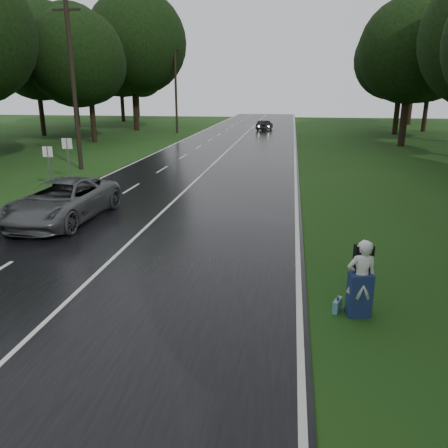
{
  "coord_description": "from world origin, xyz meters",
  "views": [
    {
      "loc": [
        5.42,
        -8.49,
        5.18
      ],
      "look_at": [
        3.44,
        4.76,
        1.1
      ],
      "focal_mm": 35.65,
      "sensor_mm": 36.0,
      "label": 1
    }
  ],
  "objects": [
    {
      "name": "tree_left_f",
      "position": [
        -14.68,
        48.58,
        0.0
      ],
      "size": [
        11.56,
        11.56,
        18.06
      ],
      "primitive_type": null,
      "color": "black",
      "rests_on": "ground"
    },
    {
      "name": "far_car",
      "position": [
        1.93,
        50.77,
        0.65
      ],
      "size": [
        2.05,
        3.92,
        1.23
      ],
      "primitive_type": "imported",
      "rotation": [
        0.0,
        0.0,
        2.93
      ],
      "color": "black",
      "rests_on": "road"
    },
    {
      "name": "road",
      "position": [
        0.0,
        20.0,
        0.02
      ],
      "size": [
        12.0,
        140.0,
        0.04
      ],
      "primitive_type": "cube",
      "color": "black",
      "rests_on": "ground"
    },
    {
      "name": "grey_car",
      "position": [
        -3.59,
        7.75,
        0.86
      ],
      "size": [
        2.99,
        6.05,
        1.65
      ],
      "primitive_type": "imported",
      "rotation": [
        0.0,
        0.0,
        6.24
      ],
      "color": "#494C4E",
      "rests_on": "road"
    },
    {
      "name": "lane_center",
      "position": [
        0.0,
        20.0,
        0.04
      ],
      "size": [
        0.12,
        140.0,
        0.01
      ],
      "primitive_type": "cube",
      "color": "silver",
      "rests_on": "road"
    },
    {
      "name": "tree_left_e",
      "position": [
        -14.27,
        34.62,
        0.0
      ],
      "size": [
        8.77,
        8.77,
        13.7
      ],
      "primitive_type": null,
      "color": "black",
      "rests_on": "ground"
    },
    {
      "name": "hitchhiker",
      "position": [
        7.18,
        1.41,
        0.88
      ],
      "size": [
        0.77,
        0.72,
        1.9
      ],
      "color": "silver",
      "rests_on": "ground"
    },
    {
      "name": "ground",
      "position": [
        0.0,
        0.0,
        0.0
      ],
      "size": [
        160.0,
        160.0,
        0.0
      ],
      "primitive_type": "plane",
      "color": "#1C4013",
      "rests_on": "ground"
    },
    {
      "name": "utility_pole_far",
      "position": [
        -8.5,
        45.69,
        0.0
      ],
      "size": [
        1.8,
        0.28,
        10.73
      ],
      "primitive_type": null,
      "color": "black",
      "rests_on": "ground"
    },
    {
      "name": "tree_right_f",
      "position": [
        17.57,
        47.59,
        0.0
      ],
      "size": [
        9.68,
        9.68,
        15.12
      ],
      "primitive_type": null,
      "color": "black",
      "rests_on": "ground"
    },
    {
      "name": "suitcase",
      "position": [
        6.71,
        1.54,
        0.15
      ],
      "size": [
        0.27,
        0.45,
        0.31
      ],
      "primitive_type": "cube",
      "rotation": [
        0.0,
        0.0,
        5.92
      ],
      "color": "teal",
      "rests_on": "ground"
    },
    {
      "name": "tree_right_e",
      "position": [
        15.72,
        35.85,
        0.0
      ],
      "size": [
        9.56,
        9.56,
        14.94
      ],
      "primitive_type": null,
      "color": "black",
      "rests_on": "ground"
    },
    {
      "name": "road_sign_b",
      "position": [
        -7.2,
        15.43,
        0.0
      ],
      "size": [
        0.6,
        0.1,
        2.5
      ],
      "primitive_type": null,
      "color": "white",
      "rests_on": "ground"
    },
    {
      "name": "road_sign_a",
      "position": [
        -7.2,
        13.28,
        0.0
      ],
      "size": [
        0.55,
        0.1,
        2.3
      ],
      "primitive_type": null,
      "color": "white",
      "rests_on": "ground"
    },
    {
      "name": "utility_pole_mid",
      "position": [
        -8.5,
        19.52,
        0.0
      ],
      "size": [
        1.8,
        0.28,
        10.92
      ],
      "primitive_type": null,
      "color": "black",
      "rests_on": "ground"
    }
  ]
}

